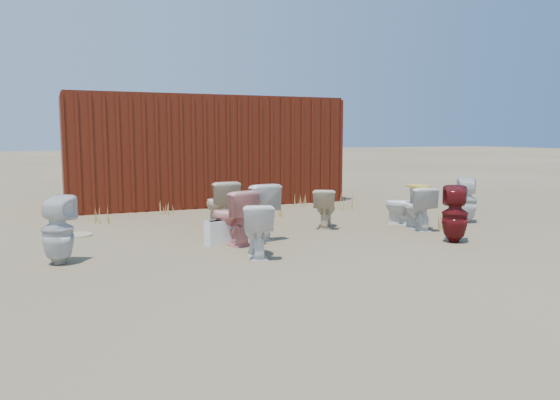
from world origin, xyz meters
name	(u,v)px	position (x,y,z in m)	size (l,w,h in m)	color
ground	(296,242)	(0.00, 0.00, 0.00)	(100.00, 100.00, 0.00)	brown
shipping_container	(202,150)	(0.00, 5.20, 1.20)	(6.00, 2.40, 2.40)	#54110E
toilet_front_a	(257,230)	(-0.87, -0.69, 0.35)	(0.39, 0.68, 0.69)	white
toilet_front_pink	(231,217)	(-0.92, 0.22, 0.39)	(0.44, 0.77, 0.79)	#E08581
toilet_front_c	(254,211)	(-0.48, 0.49, 0.42)	(0.47, 0.83, 0.84)	silver
toilet_front_maroon	(455,214)	(2.10, -0.94, 0.41)	(0.37, 0.38, 0.83)	#611012
toilet_front_e	(404,205)	(2.34, 0.61, 0.35)	(0.39, 0.69, 0.70)	white
toilet_back_a	(58,230)	(-3.23, -0.13, 0.42)	(0.37, 0.38, 0.83)	silver
toilet_back_beige_left	(220,204)	(-0.68, 1.56, 0.40)	(0.45, 0.78, 0.80)	beige
toilet_back_beige_right	(325,208)	(0.97, 0.94, 0.33)	(0.37, 0.65, 0.66)	beige
toilet_back_yellowlid	(418,208)	(2.29, 0.16, 0.36)	(0.40, 0.70, 0.71)	white
toilet_back_e	(466,200)	(3.53, 0.40, 0.40)	(0.36, 0.37, 0.80)	silver
yellow_lid	(419,186)	(2.29, 0.16, 0.73)	(0.36, 0.45, 0.03)	gold
loose_tank	(223,232)	(-1.04, 0.24, 0.17)	(0.50, 0.20, 0.35)	white
loose_lid_near	(243,232)	(-0.47, 1.03, 0.01)	(0.38, 0.49, 0.02)	#CAB792
loose_lid_far	(80,235)	(-2.89, 1.78, 0.01)	(0.36, 0.47, 0.02)	#BEAC8A
weed_clump_a	(105,214)	(-2.40, 2.96, 0.14)	(0.36, 0.36, 0.28)	#A98F43
weed_clump_b	(275,210)	(0.67, 2.39, 0.14)	(0.32, 0.32, 0.27)	#A98F43
weed_clump_c	(344,201)	(2.39, 2.77, 0.18)	(0.36, 0.36, 0.37)	#A98F43
weed_clump_d	(166,208)	(-1.20, 3.50, 0.12)	(0.30, 0.30, 0.24)	#A98F43
weed_clump_e	(303,201)	(1.78, 3.50, 0.13)	(0.34, 0.34, 0.26)	#A98F43
weed_clump_f	(443,221)	(2.72, 0.03, 0.14)	(0.28, 0.28, 0.27)	#A98F43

